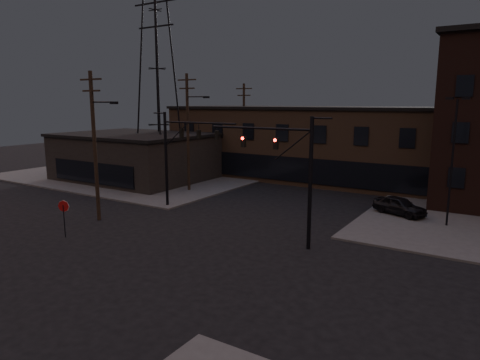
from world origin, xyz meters
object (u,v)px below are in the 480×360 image
at_px(traffic_signal_far, 178,149).
at_px(stop_sign, 64,210).
at_px(traffic_signal_near, 293,167).
at_px(car_crossing, 375,183).
at_px(parked_car_lot_a, 400,206).

bearing_deg(traffic_signal_far, stop_sign, -97.32).
bearing_deg(traffic_signal_near, car_crossing, 90.68).
bearing_deg(traffic_signal_far, traffic_signal_near, -16.17).
bearing_deg(stop_sign, traffic_signal_far, 82.68).
height_order(traffic_signal_near, parked_car_lot_a, traffic_signal_near).
bearing_deg(parked_car_lot_a, traffic_signal_near, -178.34).
bearing_deg(traffic_signal_near, traffic_signal_far, 163.83).
bearing_deg(car_crossing, traffic_signal_far, -113.64).
distance_m(traffic_signal_far, stop_sign, 10.55).
bearing_deg(traffic_signal_near, parked_car_lot_a, 69.07).
bearing_deg(car_crossing, stop_sign, -104.40).
bearing_deg(stop_sign, car_crossing, 63.72).
relative_size(traffic_signal_near, stop_sign, 3.23).
xyz_separation_m(traffic_signal_near, parked_car_lot_a, (4.12, 10.76, -4.07)).
xyz_separation_m(traffic_signal_near, traffic_signal_far, (-12.07, 3.50, 0.08)).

